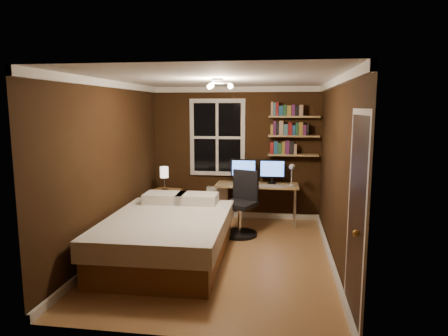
# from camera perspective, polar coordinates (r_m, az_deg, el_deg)

# --- Properties ---
(floor) EXTENTS (4.20, 4.20, 0.00)m
(floor) POSITION_cam_1_polar(r_m,az_deg,el_deg) (5.91, -0.76, -12.37)
(floor) COLOR #94613B
(floor) RESTS_ON ground
(wall_back) EXTENTS (3.20, 0.04, 2.50)m
(wall_back) POSITION_cam_1_polar(r_m,az_deg,el_deg) (7.64, 1.69, 2.13)
(wall_back) COLOR black
(wall_back) RESTS_ON ground
(wall_left) EXTENTS (0.04, 4.20, 2.50)m
(wall_left) POSITION_cam_1_polar(r_m,az_deg,el_deg) (6.04, -15.95, 0.05)
(wall_left) COLOR black
(wall_left) RESTS_ON ground
(wall_right) EXTENTS (0.04, 4.20, 2.50)m
(wall_right) POSITION_cam_1_polar(r_m,az_deg,el_deg) (5.56, 15.72, -0.67)
(wall_right) COLOR black
(wall_right) RESTS_ON ground
(ceiling) EXTENTS (3.20, 4.20, 0.02)m
(ceiling) POSITION_cam_1_polar(r_m,az_deg,el_deg) (5.53, -0.81, 12.60)
(ceiling) COLOR white
(ceiling) RESTS_ON wall_back
(window) EXTENTS (1.06, 0.06, 1.46)m
(window) POSITION_cam_1_polar(r_m,az_deg,el_deg) (7.63, -0.95, 4.39)
(window) COLOR silver
(window) RESTS_ON wall_back
(door) EXTENTS (0.03, 0.82, 2.05)m
(door) POSITION_cam_1_polar(r_m,az_deg,el_deg) (4.11, 18.22, -7.25)
(door) COLOR black
(door) RESTS_ON ground
(door_knob) EXTENTS (0.06, 0.06, 0.06)m
(door_knob) POSITION_cam_1_polar(r_m,az_deg,el_deg) (3.83, 18.38, -8.83)
(door_knob) COLOR gold
(door_knob) RESTS_ON door
(ceiling_fixture) EXTENTS (0.44, 0.44, 0.18)m
(ceiling_fixture) POSITION_cam_1_polar(r_m,az_deg,el_deg) (5.42, -0.98, 11.62)
(ceiling_fixture) COLOR beige
(ceiling_fixture) RESTS_ON ceiling
(bookshelf_lower) EXTENTS (0.92, 0.22, 0.03)m
(bookshelf_lower) POSITION_cam_1_polar(r_m,az_deg,el_deg) (7.48, 9.84, 1.86)
(bookshelf_lower) COLOR #9E7D4C
(bookshelf_lower) RESTS_ON wall_back
(books_row_lower) EXTENTS (0.42, 0.16, 0.23)m
(books_row_lower) POSITION_cam_1_polar(r_m,az_deg,el_deg) (7.46, 9.86, 2.85)
(books_row_lower) COLOR maroon
(books_row_lower) RESTS_ON bookshelf_lower
(bookshelf_middle) EXTENTS (0.92, 0.22, 0.03)m
(bookshelf_middle) POSITION_cam_1_polar(r_m,az_deg,el_deg) (7.45, 9.91, 4.54)
(bookshelf_middle) COLOR #9E7D4C
(bookshelf_middle) RESTS_ON wall_back
(books_row_middle) EXTENTS (0.66, 0.16, 0.23)m
(books_row_middle) POSITION_cam_1_polar(r_m,az_deg,el_deg) (7.44, 9.93, 5.54)
(books_row_middle) COLOR navy
(books_row_middle) RESTS_ON bookshelf_middle
(bookshelf_upper) EXTENTS (0.92, 0.22, 0.03)m
(bookshelf_upper) POSITION_cam_1_polar(r_m,az_deg,el_deg) (7.43, 9.98, 7.23)
(bookshelf_upper) COLOR #9E7D4C
(bookshelf_upper) RESTS_ON wall_back
(books_row_upper) EXTENTS (0.54, 0.16, 0.23)m
(books_row_upper) POSITION_cam_1_polar(r_m,az_deg,el_deg) (7.43, 10.00, 8.23)
(books_row_upper) COLOR #235330
(books_row_upper) RESTS_ON bookshelf_upper
(bed) EXTENTS (1.67, 2.29, 0.77)m
(bed) POSITION_cam_1_polar(r_m,az_deg,el_deg) (5.72, -8.04, -9.67)
(bed) COLOR brown
(bed) RESTS_ON ground
(nightstand) EXTENTS (0.58, 0.58, 0.61)m
(nightstand) POSITION_cam_1_polar(r_m,az_deg,el_deg) (7.49, -8.43, -5.44)
(nightstand) COLOR brown
(nightstand) RESTS_ON ground
(bedside_lamp) EXTENTS (0.15, 0.15, 0.43)m
(bedside_lamp) POSITION_cam_1_polar(r_m,az_deg,el_deg) (7.38, -8.52, -1.49)
(bedside_lamp) COLOR beige
(bedside_lamp) RESTS_ON nightstand
(radiator) EXTENTS (0.40, 0.14, 0.60)m
(radiator) POSITION_cam_1_polar(r_m,az_deg,el_deg) (7.75, -0.95, -4.90)
(radiator) COLOR silver
(radiator) RESTS_ON ground
(desk) EXTENTS (1.51, 0.57, 0.72)m
(desk) POSITION_cam_1_polar(r_m,az_deg,el_deg) (7.40, 4.74, -2.76)
(desk) COLOR #9E7D4C
(desk) RESTS_ON ground
(monitor_left) EXTENTS (0.48, 0.12, 0.45)m
(monitor_left) POSITION_cam_1_polar(r_m,az_deg,el_deg) (7.44, 2.82, -0.44)
(monitor_left) COLOR black
(monitor_left) RESTS_ON desk
(monitor_right) EXTENTS (0.48, 0.12, 0.45)m
(monitor_right) POSITION_cam_1_polar(r_m,az_deg,el_deg) (7.41, 6.90, -0.53)
(monitor_right) COLOR black
(monitor_right) RESTS_ON desk
(desk_lamp) EXTENTS (0.14, 0.32, 0.44)m
(desk_lamp) POSITION_cam_1_polar(r_m,az_deg,el_deg) (7.17, 9.65, -0.94)
(desk_lamp) COLOR silver
(desk_lamp) RESTS_ON desk
(office_chair) EXTENTS (0.63, 0.63, 1.07)m
(office_chair) POSITION_cam_1_polar(r_m,az_deg,el_deg) (6.70, 2.46, -6.06)
(office_chair) COLOR black
(office_chair) RESTS_ON ground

